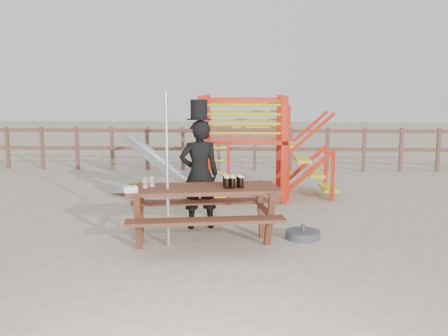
# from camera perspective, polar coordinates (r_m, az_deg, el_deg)

# --- Properties ---
(ground) EXTENTS (60.00, 60.00, 0.00)m
(ground) POSITION_cam_1_polar(r_m,az_deg,el_deg) (7.10, 0.28, -9.07)
(ground) COLOR #C0AD96
(ground) RESTS_ON ground
(back_fence) EXTENTS (15.09, 0.09, 1.20)m
(back_fence) POSITION_cam_1_polar(r_m,az_deg,el_deg) (13.83, 1.46, 2.75)
(back_fence) COLOR brown
(back_fence) RESTS_ON ground
(playground_fort) EXTENTS (4.71, 1.84, 2.10)m
(playground_fort) POSITION_cam_1_polar(r_m,az_deg,el_deg) (10.40, 1.77, 2.65)
(playground_fort) COLOR red
(playground_fort) RESTS_ON ground
(picnic_table) EXTENTS (2.32, 1.77, 0.82)m
(picnic_table) POSITION_cam_1_polar(r_m,az_deg,el_deg) (7.18, -2.41, -4.57)
(picnic_table) COLOR brown
(picnic_table) RESTS_ON ground
(man_with_hat) EXTENTS (0.72, 0.57, 2.05)m
(man_with_hat) POSITION_cam_1_polar(r_m,az_deg,el_deg) (7.92, -2.83, -0.39)
(man_with_hat) COLOR black
(man_with_hat) RESTS_ON ground
(metal_pole) EXTENTS (0.05, 0.05, 2.19)m
(metal_pole) POSITION_cam_1_polar(r_m,az_deg,el_deg) (6.98, -6.51, -0.19)
(metal_pole) COLOR #B2B2B7
(metal_pole) RESTS_ON ground
(parasol_base) EXTENTS (0.51, 0.51, 0.22)m
(parasol_base) POSITION_cam_1_polar(r_m,az_deg,el_deg) (7.59, 8.99, -7.53)
(parasol_base) COLOR #3D3D43
(parasol_base) RESTS_ON ground
(paper_bag) EXTENTS (0.22, 0.20, 0.08)m
(paper_bag) POSITION_cam_1_polar(r_m,az_deg,el_deg) (6.86, -10.67, -2.40)
(paper_bag) COLOR white
(paper_bag) RESTS_ON picnic_table
(stout_pints) EXTENTS (0.30, 0.28, 0.17)m
(stout_pints) POSITION_cam_1_polar(r_m,az_deg,el_deg) (7.08, 0.91, -1.53)
(stout_pints) COLOR black
(stout_pints) RESTS_ON picnic_table
(empty_glasses) EXTENTS (0.15, 0.17, 0.15)m
(empty_glasses) POSITION_cam_1_polar(r_m,az_deg,el_deg) (7.18, -8.62, -1.63)
(empty_glasses) COLOR silver
(empty_glasses) RESTS_ON picnic_table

